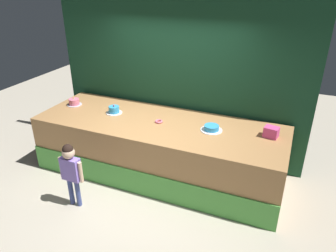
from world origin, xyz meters
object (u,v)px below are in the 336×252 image
at_px(pink_box, 271,132).
at_px(cake_left, 74,102).
at_px(donut, 159,121).
at_px(cake_center, 114,110).
at_px(child_figure, 71,167).
at_px(cake_right, 211,128).

xyz_separation_m(pink_box, cake_left, (-3.46, -0.11, -0.03)).
xyz_separation_m(pink_box, donut, (-1.73, -0.19, -0.06)).
bearing_deg(donut, cake_center, 177.13).
xyz_separation_m(child_figure, pink_box, (2.52, 1.47, 0.37)).
relative_size(pink_box, donut, 1.57).
height_order(pink_box, donut, pink_box).
bearing_deg(cake_left, pink_box, 1.82).
bearing_deg(cake_left, child_figure, -55.41).
relative_size(donut, cake_center, 0.46).
bearing_deg(pink_box, cake_right, -171.17).
bearing_deg(child_figure, cake_left, 124.59).
bearing_deg(cake_center, pink_box, 3.16).
bearing_deg(pink_box, child_figure, -149.77).
relative_size(child_figure, pink_box, 5.11).
height_order(donut, cake_center, cake_center).
bearing_deg(cake_right, pink_box, 8.83).
xyz_separation_m(donut, cake_left, (-1.73, 0.08, 0.04)).
distance_m(cake_left, cake_center, 0.87).
distance_m(donut, cake_left, 1.73).
xyz_separation_m(cake_center, cake_right, (1.73, 0.01, -0.02)).
xyz_separation_m(child_figure, cake_center, (-0.07, 1.33, 0.34)).
bearing_deg(cake_center, donut, -2.87).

